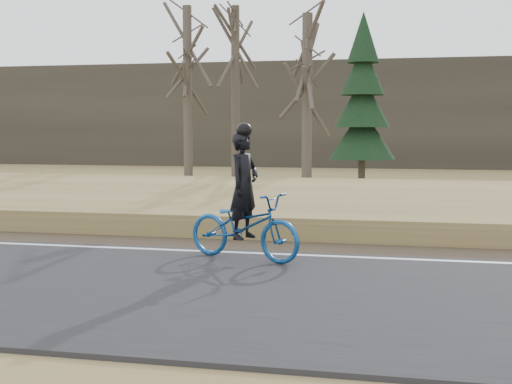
# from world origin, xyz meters

# --- Properties ---
(ballast) EXTENTS (120.00, 3.00, 0.45)m
(ballast) POSITION_xyz_m (0.00, 8.00, 0.23)
(ballast) COLOR slate
(ballast) RESTS_ON ground
(railroad) EXTENTS (120.00, 2.40, 0.29)m
(railroad) POSITION_xyz_m (0.00, 8.00, 0.53)
(railroad) COLOR black
(railroad) RESTS_ON ballast
(treeline_backdrop) EXTENTS (120.00, 4.00, 6.00)m
(treeline_backdrop) POSITION_xyz_m (0.00, 30.00, 3.00)
(treeline_backdrop) COLOR #383328
(treeline_backdrop) RESTS_ON ground
(cyclist) EXTENTS (2.24, 1.43, 2.25)m
(cyclist) POSITION_xyz_m (-4.85, -0.38, 0.77)
(cyclist) COLOR navy
(cyclist) RESTS_ON road
(bare_tree_far_left) EXTENTS (0.36, 0.36, 7.11)m
(bare_tree_far_left) POSITION_xyz_m (-11.19, 16.02, 3.55)
(bare_tree_far_left) COLOR brown
(bare_tree_far_left) RESTS_ON ground
(bare_tree_left) EXTENTS (0.36, 0.36, 7.37)m
(bare_tree_left) POSITION_xyz_m (-9.69, 17.94, 3.68)
(bare_tree_left) COLOR brown
(bare_tree_left) RESTS_ON ground
(bare_tree_near_left) EXTENTS (0.36, 0.36, 6.15)m
(bare_tree_near_left) POSITION_xyz_m (-5.85, 12.95, 3.08)
(bare_tree_near_left) COLOR brown
(bare_tree_near_left) RESTS_ON ground
(conifer) EXTENTS (2.60, 2.60, 6.72)m
(conifer) POSITION_xyz_m (-4.21, 16.43, 3.18)
(conifer) COLOR brown
(conifer) RESTS_ON ground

